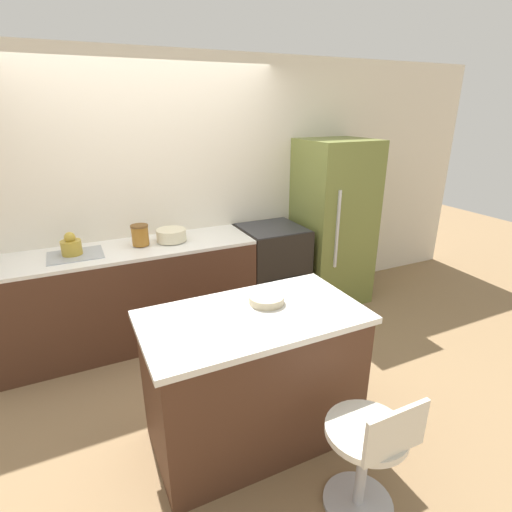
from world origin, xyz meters
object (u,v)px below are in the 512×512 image
Objects in this scene: refrigerator at (333,223)px; kettle at (71,246)px; stool_chair at (368,454)px; oven_range at (271,269)px; mixing_bowl at (171,235)px.

refrigerator is 2.65m from kettle.
stool_chair is 4.15× the size of kettle.
oven_range is 1.98m from kettle.
refrigerator is 9.16× the size of kettle.
kettle reaches higher than mixing_bowl.
kettle is 0.85m from mixing_bowl.
stool_chair is (-0.64, -2.32, -0.07)m from oven_range.
oven_range is at bearing -0.54° from kettle.
refrigerator is 1.80m from mixing_bowl.
kettle reaches higher than stool_chair.
kettle is at bearing 179.46° from oven_range.
refrigerator is at bearing -1.84° from oven_range.
refrigerator reaches higher than stool_chair.
stool_chair is 2.99× the size of mixing_bowl.
refrigerator is at bearing 58.72° from stool_chair.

